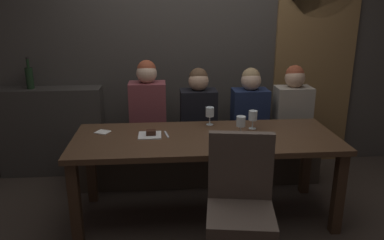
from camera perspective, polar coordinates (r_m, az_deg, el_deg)
name	(u,v)px	position (r m, az deg, el deg)	size (l,w,h in m)	color
ground	(205,214)	(3.48, 1.94, -14.00)	(9.00, 9.00, 0.00)	#382D26
back_wall_tiled	(193,32)	(4.20, 0.21, 13.06)	(6.00, 0.12, 3.00)	#423D38
arched_door	(316,45)	(4.47, 18.12, 10.74)	(0.90, 0.05, 2.55)	olive
back_counter	(52,131)	(4.38, -20.25, -1.57)	(1.10, 0.28, 0.95)	#38342F
dining_table	(206,146)	(3.20, 2.06, -3.94)	(2.20, 0.84, 0.74)	#412B1C
banquette_bench	(197,160)	(4.00, 0.83, -6.00)	(2.50, 0.44, 0.45)	#40352A
chair_near_side	(240,197)	(2.61, 7.29, -11.45)	(0.50, 0.50, 0.98)	#4C3321
diner_redhead	(148,104)	(3.80, -6.68, 2.41)	(0.36, 0.24, 0.83)	brown
diner_bearded	(198,107)	(3.80, 0.97, 1.93)	(0.36, 0.24, 0.75)	black
diner_far_end	(250,106)	(3.91, 8.69, 2.09)	(0.36, 0.24, 0.74)	#192342
diner_near_end	(293,105)	(4.01, 14.91, 2.25)	(0.36, 0.24, 0.76)	#9E9384
wine_bottle_dark_red	(29,77)	(4.27, -23.24, 5.92)	(0.08, 0.08, 0.33)	black
wine_glass_far_right	(241,122)	(3.18, 7.36, -0.33)	(0.08, 0.08, 0.16)	silver
wine_glass_far_left	(253,116)	(3.36, 9.15, 0.60)	(0.08, 0.08, 0.16)	silver
wine_glass_center_back	(210,112)	(3.43, 2.70, 1.15)	(0.08, 0.08, 0.16)	silver
dessert_plate	(150,134)	(3.19, -6.29, -2.15)	(0.19, 0.19, 0.05)	white
fork_on_table	(167,134)	(3.20, -3.84, -2.18)	(0.02, 0.17, 0.01)	silver
folded_napkin	(103,132)	(3.34, -13.27, -1.78)	(0.11, 0.10, 0.01)	silver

